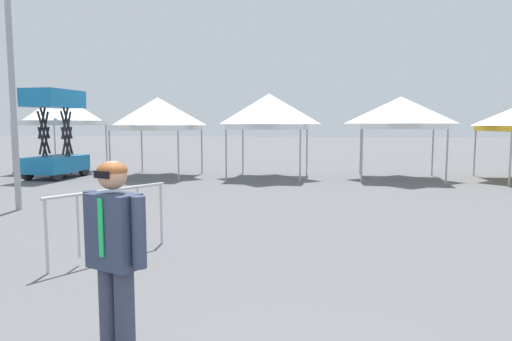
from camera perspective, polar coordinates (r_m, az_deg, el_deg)
The scene contains 7 objects.
canopy_tent_far_right at distance 21.24m, azimuth -23.54°, elevation 7.08°, with size 3.01×3.01×3.35m.
canopy_tent_left_of_center at distance 18.16m, azimuth -12.35°, elevation 7.02°, with size 2.97×2.97×3.09m.
canopy_tent_right_of_center at distance 17.29m, azimuth 1.66°, elevation 7.48°, with size 2.96×2.96×3.22m.
canopy_tent_behind_center at distance 17.75m, azimuth 17.87°, elevation 6.97°, with size 3.14×3.14×3.08m.
scissor_lift at distance 18.80m, azimuth -24.00°, elevation 2.34°, with size 1.53×2.38×3.34m.
person_foreground at distance 3.83m, azimuth -17.44°, elevation -9.99°, with size 0.61×0.38×1.78m.
crowd_barrier_near_person at distance 7.32m, azimuth -18.05°, elevation -4.72°, with size 1.11×1.83×1.08m.
Camera 1 is at (0.52, -1.89, 2.07)m, focal length 31.59 mm.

